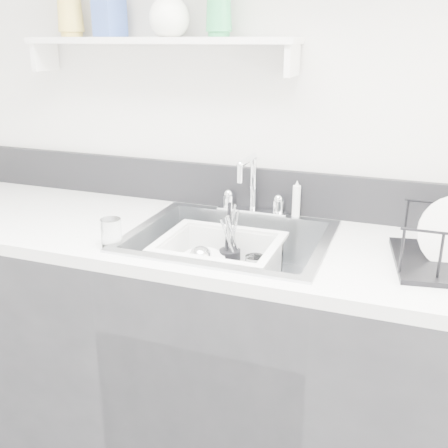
% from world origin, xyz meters
% --- Properties ---
extents(counter_run, '(3.20, 0.62, 0.92)m').
position_xyz_m(counter_run, '(0.00, 1.19, 0.46)').
color(counter_run, '#232326').
rests_on(counter_run, ground).
extents(backsplash, '(3.20, 0.02, 0.16)m').
position_xyz_m(backsplash, '(0.00, 1.49, 1.00)').
color(backsplash, black).
rests_on(backsplash, counter_run).
extents(sink, '(0.64, 0.52, 0.20)m').
position_xyz_m(sink, '(0.00, 1.19, 0.83)').
color(sink, silver).
rests_on(sink, counter_run).
extents(faucet, '(0.26, 0.18, 0.23)m').
position_xyz_m(faucet, '(0.00, 1.44, 0.98)').
color(faucet, silver).
rests_on(faucet, counter_run).
extents(side_sprayer, '(0.03, 0.03, 0.14)m').
position_xyz_m(side_sprayer, '(0.16, 1.44, 0.99)').
color(side_sprayer, white).
rests_on(side_sprayer, counter_run).
extents(wall_shelf, '(1.00, 0.16, 0.12)m').
position_xyz_m(wall_shelf, '(-0.35, 1.42, 1.51)').
color(wall_shelf, silver).
rests_on(wall_shelf, room_shell).
extents(wash_tub, '(0.43, 0.37, 0.15)m').
position_xyz_m(wash_tub, '(-0.03, 1.18, 0.83)').
color(wash_tub, white).
rests_on(wash_tub, sink).
extents(plate_stack, '(0.23, 0.22, 0.09)m').
position_xyz_m(plate_stack, '(-0.08, 1.14, 0.79)').
color(plate_stack, white).
rests_on(plate_stack, wash_tub).
extents(utensil_cup, '(0.07, 0.07, 0.24)m').
position_xyz_m(utensil_cup, '(-0.01, 1.23, 0.82)').
color(utensil_cup, black).
rests_on(utensil_cup, wash_tub).
extents(ladle, '(0.33, 0.23, 0.09)m').
position_xyz_m(ladle, '(-0.03, 1.15, 0.81)').
color(ladle, silver).
rests_on(ladle, wash_tub).
extents(tumbler_in_tub, '(0.08, 0.08, 0.09)m').
position_xyz_m(tumbler_in_tub, '(0.09, 1.19, 0.81)').
color(tumbler_in_tub, white).
rests_on(tumbler_in_tub, wash_tub).
extents(tumbler_counter, '(0.07, 0.07, 0.09)m').
position_xyz_m(tumbler_counter, '(-0.31, 0.99, 0.96)').
color(tumbler_counter, white).
rests_on(tumbler_counter, counter_run).
extents(bowl_small, '(0.11, 0.11, 0.03)m').
position_xyz_m(bowl_small, '(0.07, 1.11, 0.78)').
color(bowl_small, white).
rests_on(bowl_small, wash_tub).
extents(soap_bottle_a, '(0.10, 0.10, 0.25)m').
position_xyz_m(soap_bottle_a, '(-0.70, 1.42, 1.66)').
color(soap_bottle_a, '#E7C858').
rests_on(soap_bottle_a, wall_shelf).
extents(soap_bottle_b, '(0.11, 0.12, 0.20)m').
position_xyz_m(soap_bottle_b, '(-0.54, 1.42, 1.63)').
color(soap_bottle_b, '#3B5AB0').
rests_on(soap_bottle_b, wall_shelf).
extents(soap_bottle_c, '(0.15, 0.15, 0.18)m').
position_xyz_m(soap_bottle_c, '(-0.29, 1.40, 1.62)').
color(soap_bottle_c, white).
rests_on(soap_bottle_c, wall_shelf).
extents(soap_bottle_d, '(0.12, 0.12, 0.23)m').
position_xyz_m(soap_bottle_d, '(-0.12, 1.42, 1.64)').
color(soap_bottle_d, '#2E9F57').
rests_on(soap_bottle_d, wall_shelf).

